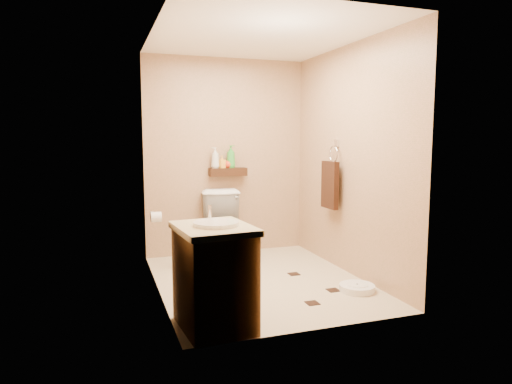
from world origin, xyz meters
name	(u,v)px	position (x,y,z in m)	size (l,w,h in m)	color
ground	(260,281)	(0.00, 0.00, 0.00)	(2.50, 2.50, 0.00)	#C4B68F
wall_back	(226,157)	(0.00, 1.25, 1.20)	(2.00, 0.04, 2.40)	tan
wall_front	(317,171)	(0.00, -1.25, 1.20)	(2.00, 0.04, 2.40)	tan
wall_left	(156,164)	(-1.00, 0.00, 1.20)	(0.04, 2.50, 2.40)	tan
wall_right	(349,160)	(1.00, 0.00, 1.20)	(0.04, 2.50, 2.40)	tan
ceiling	(260,36)	(0.00, 0.00, 2.40)	(2.00, 2.50, 0.02)	white
wall_shelf	(228,172)	(0.00, 1.17, 1.02)	(0.46, 0.14, 0.10)	#381B0F
floor_accents	(265,282)	(0.04, -0.07, 0.00)	(1.26, 1.40, 0.01)	black
toilet	(225,227)	(-0.13, 0.83, 0.41)	(0.46, 0.80, 0.81)	white
vanity	(214,275)	(-0.70, -0.95, 0.41)	(0.59, 0.69, 0.91)	brown
bathroom_scale	(357,288)	(0.77, -0.59, 0.03)	(0.35, 0.35, 0.07)	white
toilet_brush	(180,254)	(-0.69, 0.70, 0.16)	(0.11, 0.11, 0.47)	#1A6962
towel_ring	(330,183)	(0.91, 0.25, 0.95)	(0.12, 0.30, 0.76)	silver
toilet_paper	(156,217)	(-0.94, 0.65, 0.60)	(0.12, 0.11, 0.12)	white
bottle_a	(215,158)	(-0.16, 1.17, 1.20)	(0.10, 0.10, 0.25)	silver
bottle_b	(222,162)	(-0.07, 1.17, 1.15)	(0.07, 0.07, 0.15)	#FFB235
bottle_c	(228,163)	(0.01, 1.17, 1.13)	(0.10, 0.10, 0.13)	red
bottle_d	(231,157)	(0.04, 1.17, 1.21)	(0.11, 0.11, 0.28)	green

